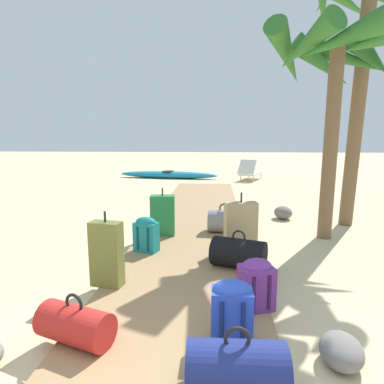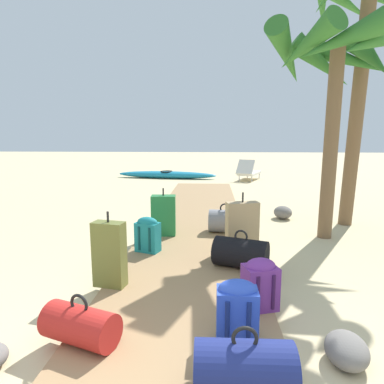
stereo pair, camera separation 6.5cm
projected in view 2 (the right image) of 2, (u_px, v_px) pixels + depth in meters
name	position (u px, v px, depth m)	size (l,w,h in m)	color
ground_plane	(193.00, 242.00, 5.25)	(60.00, 60.00, 0.00)	#CCB789
boardwalk	(196.00, 223.00, 6.24)	(1.73, 10.07, 0.08)	#9E7A51
backpack_blue	(237.00, 310.00, 2.53)	(0.31, 0.23, 0.51)	#2847B7
suitcase_tan	(242.00, 226.00, 4.59)	(0.47, 0.27, 0.82)	tan
backpack_purple	(260.00, 282.00, 3.05)	(0.35, 0.31, 0.48)	#6B2D84
backpack_teal	(148.00, 233.00, 4.56)	(0.37, 0.28, 0.49)	#197A7F
suitcase_green	(164.00, 215.00, 5.32)	(0.40, 0.24, 0.76)	#237538
suitcase_olive	(109.00, 254.00, 3.49)	(0.36, 0.22, 0.81)	olive
duffel_bag_black	(241.00, 253.00, 4.01)	(0.72, 0.55, 0.47)	black
duffel_bag_red	(80.00, 325.00, 2.54)	(0.65, 0.47, 0.40)	red
duffel_bag_grey	(225.00, 221.00, 5.50)	(0.54, 0.41, 0.49)	slate
duffel_bag_navy	(244.00, 368.00, 2.03)	(0.62, 0.35, 0.45)	navy
palm_tree_near_right	(331.00, 64.00, 5.11)	(2.19, 1.99, 3.39)	brown
palm_tree_far_right	(365.00, 5.00, 5.57)	(2.17, 2.19, 4.72)	brown
lounge_chair	(249.00, 172.00, 12.57)	(1.12, 1.64, 0.80)	white
kayak	(167.00, 175.00, 13.20)	(4.03, 1.08, 0.29)	teal
rock_right_near	(283.00, 212.00, 6.73)	(0.40, 0.35, 0.26)	slate
rock_right_far	(346.00, 350.00, 2.43)	(0.41, 0.31, 0.22)	slate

